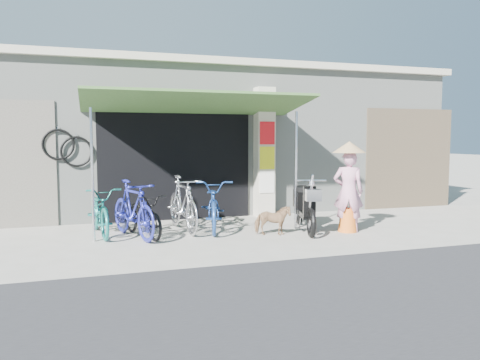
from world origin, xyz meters
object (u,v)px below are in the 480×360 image
object	(u,v)px
bike_navy	(214,204)
street_dog	(272,220)
bike_black	(143,215)
bike_silver	(183,203)
moped	(304,206)
bike_blue	(133,209)
bike_teal	(100,211)
nun	(348,187)

from	to	relation	value
bike_navy	street_dog	size ratio (longest dim) A/B	2.90
bike_black	street_dog	world-z (taller)	bike_black
bike_silver	street_dog	world-z (taller)	bike_silver
bike_navy	moped	world-z (taller)	moped
bike_blue	moped	size ratio (longest dim) A/B	0.95
bike_black	street_dog	xyz separation A→B (m)	(2.34, -0.62, -0.12)
bike_teal	bike_silver	world-z (taller)	bike_silver
bike_teal	nun	world-z (taller)	nun
bike_blue	street_dog	distance (m)	2.59
street_dog	nun	world-z (taller)	nun
street_dog	bike_black	bearing A→B (deg)	94.33
bike_navy	nun	distance (m)	2.67
bike_silver	moped	size ratio (longest dim) A/B	0.97
bike_black	moped	distance (m)	3.15
street_dog	moped	xyz separation A→B (m)	(0.79, 0.27, 0.20)
bike_teal	moped	size ratio (longest dim) A/B	0.95
bike_silver	moped	bearing A→B (deg)	-22.40
bike_silver	nun	world-z (taller)	nun
bike_black	nun	size ratio (longest dim) A/B	0.87
bike_teal	moped	bearing A→B (deg)	-18.79
bike_blue	moped	bearing A→B (deg)	-23.91
bike_black	bike_teal	bearing A→B (deg)	133.10
nun	bike_blue	bearing A→B (deg)	18.61
bike_blue	street_dog	size ratio (longest dim) A/B	2.61
bike_teal	bike_navy	distance (m)	2.19
street_dog	bike_blue	bearing A→B (deg)	96.10
bike_blue	bike_silver	world-z (taller)	bike_silver
bike_teal	bike_blue	distance (m)	0.72
moped	street_dog	bearing A→B (deg)	-145.55
bike_teal	bike_blue	bearing A→B (deg)	-44.75
bike_teal	bike_black	xyz separation A→B (m)	(0.75, -0.39, -0.06)
bike_black	street_dog	distance (m)	2.43
bike_teal	bike_navy	xyz separation A→B (m)	(2.18, -0.14, 0.05)
moped	nun	distance (m)	0.93
bike_teal	nun	distance (m)	4.78
nun	street_dog	bearing A→B (deg)	24.04
moped	nun	size ratio (longest dim) A/B	1.05
moped	bike_teal	bearing A→B (deg)	-175.47
bike_teal	bike_blue	world-z (taller)	bike_blue
bike_teal	bike_black	world-z (taller)	bike_teal
bike_blue	bike_black	world-z (taller)	bike_blue
nun	moped	bearing A→B (deg)	0.94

